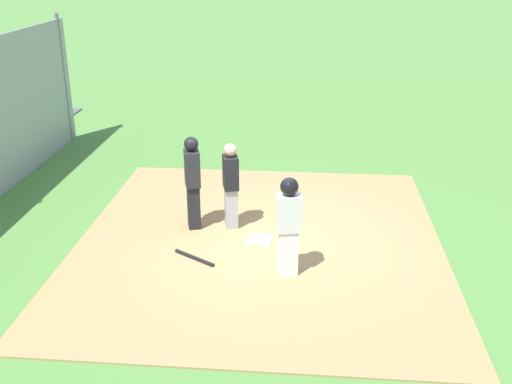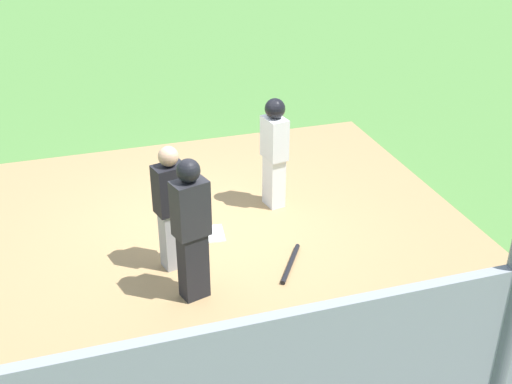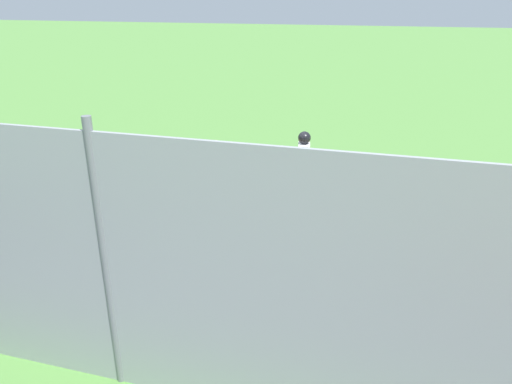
% 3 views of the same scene
% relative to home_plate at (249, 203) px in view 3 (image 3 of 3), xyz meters
% --- Properties ---
extents(ground_plane, '(140.00, 140.00, 0.00)m').
position_rel_home_plate_xyz_m(ground_plane, '(0.00, 0.00, -0.04)').
color(ground_plane, '#51843D').
extents(dirt_infield, '(7.20, 6.40, 0.03)m').
position_rel_home_plate_xyz_m(dirt_infield, '(0.00, 0.00, -0.03)').
color(dirt_infield, '#A88456').
rests_on(dirt_infield, ground_plane).
extents(home_plate, '(0.49, 0.49, 0.02)m').
position_rel_home_plate_xyz_m(home_plate, '(0.00, 0.00, 0.00)').
color(home_plate, white).
rests_on(home_plate, dirt_infield).
extents(catcher, '(0.43, 0.35, 1.61)m').
position_rel_home_plate_xyz_m(catcher, '(-0.55, -0.57, 0.83)').
color(catcher, '#9E9EA3').
rests_on(catcher, dirt_infield).
extents(umpire, '(0.44, 0.36, 1.74)m').
position_rel_home_plate_xyz_m(umpire, '(-0.45, -1.26, 0.91)').
color(umpire, black).
rests_on(umpire, dirt_infield).
extents(runner, '(0.33, 0.42, 1.63)m').
position_rel_home_plate_xyz_m(runner, '(1.13, 0.55, 0.91)').
color(runner, silver).
rests_on(runner, dirt_infield).
extents(baseball_bat, '(0.51, 0.75, 0.06)m').
position_rel_home_plate_xyz_m(baseball_bat, '(0.82, -1.02, 0.02)').
color(baseball_bat, black).
rests_on(baseball_bat, dirt_infield).
extents(backstop_fence, '(12.00, 0.10, 3.35)m').
position_rel_home_plate_xyz_m(backstop_fence, '(0.00, -5.65, 1.56)').
color(backstop_fence, '#93999E').
rests_on(backstop_fence, ground_plane).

